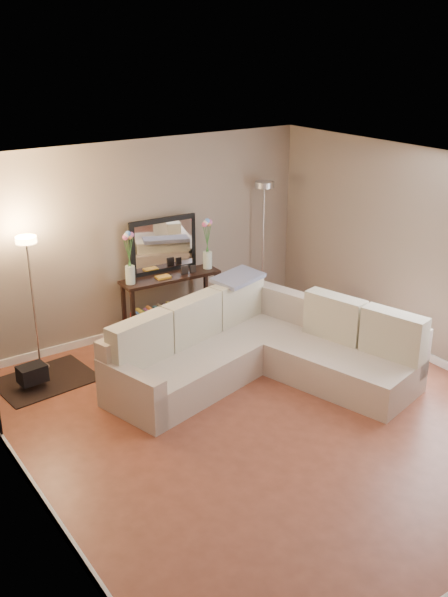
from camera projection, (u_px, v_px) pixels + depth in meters
floor at (266, 417)px, 7.12m from camera, size 5.00×5.50×0.01m
ceiling at (273, 174)px, 6.16m from camera, size 5.00×5.50×0.01m
wall_back at (140, 239)px, 8.75m from camera, size 5.00×0.02×2.60m
wall_left at (22, 371)px, 5.32m from camera, size 0.02×5.50×2.60m
wall_right at (434, 260)px, 7.96m from camera, size 0.02×5.50×2.60m
baseboard_back at (145, 326)px, 9.20m from camera, size 5.00×0.03×0.10m
baseboard_left at (41, 497)px, 5.79m from camera, size 0.03×5.50×0.10m
baseboard_right at (421, 354)px, 8.41m from camera, size 0.03×5.50×0.10m
sectional_sofa at (255, 349)px, 7.85m from camera, size 3.25×2.73×0.95m
throw_blanket at (238, 278)px, 8.36m from camera, size 0.77×0.58×0.09m
console_table at (166, 302)px, 8.90m from camera, size 1.37×0.42×0.84m
leaning_mirror at (163, 245)px, 8.81m from camera, size 0.96×0.09×0.75m
table_decor at (171, 275)px, 8.77m from camera, size 0.58×0.13×0.14m
flower_vase_left at (130, 262)px, 8.42m from camera, size 0.16×0.13×0.72m
flower_vase_right at (207, 248)px, 8.99m from camera, size 0.16×0.13×0.72m
floor_lamp_lit at (30, 278)px, 7.70m from camera, size 0.26×0.26×1.68m
floor_lamp_unlit at (264, 220)px, 9.54m from camera, size 0.33×0.33×1.89m
charcoal_rug at (46, 380)px, 7.86m from camera, size 1.17×0.93×0.01m
black_bag at (32, 374)px, 7.61m from camera, size 0.33×0.25×0.20m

